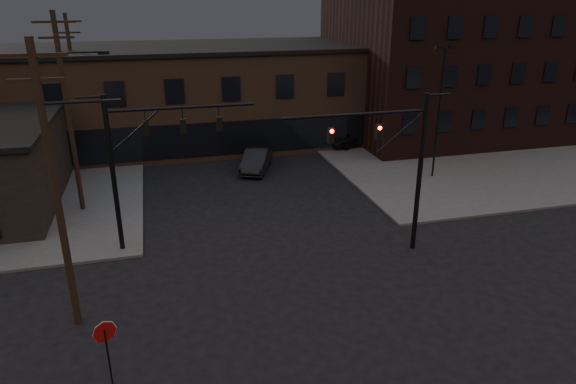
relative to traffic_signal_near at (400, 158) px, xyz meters
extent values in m
plane|color=black|center=(-5.36, -4.50, -4.93)|extent=(140.00, 140.00, 0.00)
cube|color=#474744|center=(16.64, 17.50, -4.86)|extent=(30.00, 30.00, 0.15)
cube|color=brown|center=(-5.36, 23.50, -0.93)|extent=(40.00, 12.00, 8.00)
cube|color=black|center=(16.64, 21.50, 2.07)|extent=(22.00, 16.00, 14.00)
cylinder|color=black|center=(1.14, 0.00, -0.93)|extent=(0.24, 0.24, 8.00)
cylinder|color=black|center=(-2.36, 0.00, 2.27)|extent=(7.00, 0.14, 0.14)
cube|color=#FF140C|center=(-1.19, 0.00, 1.37)|extent=(0.28, 0.22, 0.70)
cube|color=#FF140C|center=(-3.52, 0.00, 1.37)|extent=(0.28, 0.22, 0.70)
cylinder|color=black|center=(-13.36, 3.50, -0.93)|extent=(0.24, 0.24, 8.00)
cylinder|color=black|center=(-9.86, 3.50, 2.27)|extent=(7.00, 0.14, 0.14)
cube|color=black|center=(-11.61, 3.50, 1.37)|extent=(0.28, 0.22, 0.70)
cube|color=black|center=(-9.86, 3.50, 1.37)|extent=(0.28, 0.22, 0.70)
cube|color=black|center=(-8.11, 3.50, 1.37)|extent=(0.28, 0.22, 0.70)
cylinder|color=black|center=(-13.36, -6.50, -3.83)|extent=(0.06, 0.06, 2.20)
cylinder|color=maroon|center=(-13.36, -6.48, -2.83)|extent=(0.72, 0.33, 0.76)
cylinder|color=black|center=(-14.86, -2.50, 0.57)|extent=(0.28, 0.28, 11.00)
cube|color=black|center=(-14.86, -2.50, 5.47)|extent=(2.20, 0.12, 0.12)
cube|color=black|center=(-14.86, -2.50, 4.67)|extent=(1.80, 0.12, 0.12)
cube|color=black|center=(-12.56, -2.50, 3.82)|extent=(0.60, 0.25, 0.18)
cylinder|color=black|center=(-15.86, 9.50, 0.82)|extent=(0.28, 0.28, 11.50)
cube|color=black|center=(-15.86, 9.50, 5.97)|extent=(2.20, 0.12, 0.12)
cube|color=black|center=(-15.86, 9.50, 5.17)|extent=(1.80, 0.12, 0.12)
cube|color=black|center=(-13.56, 9.50, 4.32)|extent=(0.60, 0.25, 0.18)
cylinder|color=black|center=(-16.86, 21.50, 0.57)|extent=(0.28, 0.28, 11.00)
cube|color=black|center=(-16.86, 21.50, 5.47)|extent=(2.20, 0.12, 0.12)
cube|color=black|center=(-16.86, 21.50, 4.67)|extent=(1.80, 0.12, 0.12)
cylinder|color=black|center=(7.64, 9.50, -0.43)|extent=(0.14, 0.14, 9.00)
cube|color=black|center=(7.14, 9.50, 4.12)|extent=(0.50, 0.28, 0.18)
cube|color=black|center=(8.14, 9.50, 4.12)|extent=(0.50, 0.28, 0.18)
cylinder|color=black|center=(13.64, 14.50, -0.43)|extent=(0.14, 0.14, 9.00)
cube|color=black|center=(13.14, 14.50, 4.12)|extent=(0.50, 0.28, 0.18)
cube|color=black|center=(14.14, 14.50, 4.12)|extent=(0.50, 0.28, 0.18)
imported|color=black|center=(5.13, 18.29, -3.95)|extent=(5.19, 3.07, 1.66)
imported|color=silver|center=(12.76, 20.17, -4.15)|extent=(4.71, 2.96, 1.27)
imported|color=black|center=(-4.15, 14.40, -4.14)|extent=(3.39, 5.11, 1.59)
camera|label=1|loc=(-11.17, -21.30, 7.32)|focal=32.00mm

